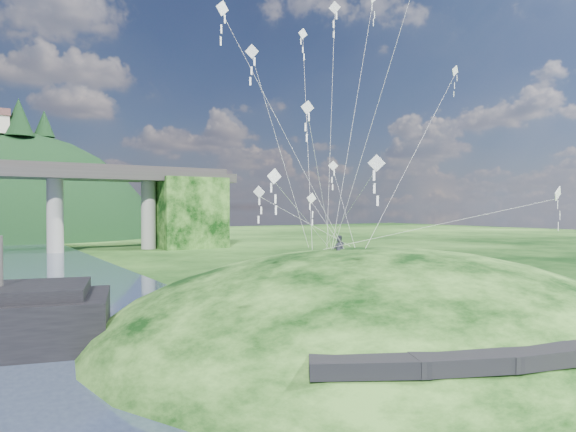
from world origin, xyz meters
TOP-DOWN VIEW (x-y plane):
  - ground at (0.00, 0.00)m, footprint 320.00×320.00m
  - grass_hill at (8.00, 2.00)m, footprint 36.00×32.00m
  - footpath at (7.46, -9.74)m, footprint 22.29×5.84m
  - wooden_dock at (-9.32, 8.14)m, footprint 12.89×3.27m
  - kite_flyers at (6.55, 4.01)m, footprint 1.57×1.57m
  - kite_swarm at (6.84, 3.40)m, footprint 19.44×17.38m

SIDE VIEW (x-z plane):
  - grass_hill at x=8.00m, z-range -8.00..5.00m
  - ground at x=0.00m, z-range 0.00..0.00m
  - wooden_dock at x=-9.32m, z-range -0.05..0.86m
  - footpath at x=7.46m, z-range 1.67..2.50m
  - kite_flyers at x=6.55m, z-range 4.90..6.59m
  - kite_swarm at x=6.84m, z-range 4.91..25.17m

